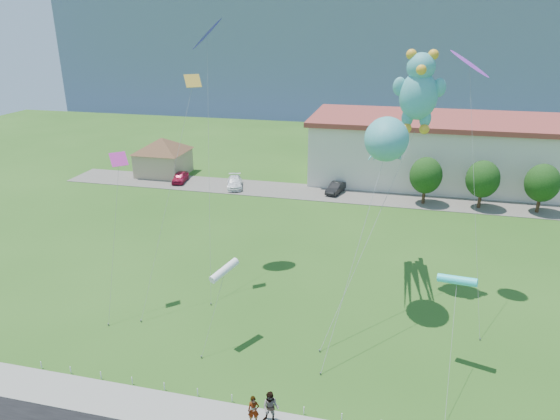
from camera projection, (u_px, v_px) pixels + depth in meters
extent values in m
plane|color=#265217|center=(256.00, 389.00, 28.22)|extent=(160.00, 160.00, 0.00)
cube|color=#59544C|center=(337.00, 194.00, 60.04)|extent=(70.00, 6.00, 0.06)
cube|color=slate|center=(380.00, 50.00, 132.96)|extent=(160.00, 50.00, 25.00)
cube|color=tan|center=(164.00, 163.00, 67.48)|extent=(6.00, 6.00, 3.20)
pyramid|color=brown|center=(162.00, 145.00, 66.60)|extent=(9.20, 9.20, 1.80)
cube|color=beige|center=(558.00, 158.00, 61.20)|extent=(60.00, 14.00, 7.60)
cylinder|color=white|center=(41.00, 365.00, 29.80)|extent=(0.05, 0.05, 0.50)
cylinder|color=white|center=(71.00, 370.00, 29.36)|extent=(0.05, 0.05, 0.50)
cylinder|color=white|center=(101.00, 375.00, 28.92)|extent=(0.05, 0.05, 0.50)
cylinder|color=white|center=(132.00, 381.00, 28.48)|extent=(0.05, 0.05, 0.50)
cylinder|color=white|center=(164.00, 386.00, 28.04)|extent=(0.05, 0.05, 0.50)
cylinder|color=white|center=(198.00, 392.00, 27.61)|extent=(0.05, 0.05, 0.50)
cylinder|color=white|center=(232.00, 398.00, 27.17)|extent=(0.05, 0.05, 0.50)
cylinder|color=white|center=(267.00, 404.00, 26.73)|extent=(0.05, 0.05, 0.50)
cylinder|color=white|center=(304.00, 411.00, 26.29)|extent=(0.05, 0.05, 0.50)
cylinder|color=white|center=(342.00, 417.00, 25.85)|extent=(0.05, 0.05, 0.50)
cylinder|color=#3F2B19|center=(424.00, 195.00, 56.56)|extent=(0.36, 0.36, 2.20)
ellipsoid|color=#14380F|center=(426.00, 175.00, 55.75)|extent=(3.60, 3.60, 4.14)
cylinder|color=#3F2B19|center=(480.00, 199.00, 55.25)|extent=(0.36, 0.36, 2.20)
ellipsoid|color=#14380F|center=(483.00, 179.00, 54.44)|extent=(3.60, 3.60, 4.14)
cylinder|color=#3F2B19|center=(538.00, 203.00, 53.93)|extent=(0.36, 0.36, 2.20)
ellipsoid|color=#14380F|center=(542.00, 183.00, 53.12)|extent=(3.60, 3.60, 4.14)
imported|color=gray|center=(254.00, 410.00, 25.42)|extent=(0.67, 0.53, 1.62)
imported|color=gray|center=(271.00, 408.00, 25.43)|extent=(0.92, 0.73, 1.84)
imported|color=#A51435|center=(180.00, 177.00, 64.36)|extent=(2.02, 3.95, 1.29)
imported|color=white|center=(235.00, 182.00, 62.22)|extent=(3.06, 4.80, 1.29)
imported|color=black|center=(336.00, 188.00, 60.23)|extent=(2.22, 4.04, 1.26)
ellipsoid|color=teal|center=(386.00, 139.00, 32.42)|extent=(2.88, 3.74, 2.88)
sphere|color=white|center=(378.00, 138.00, 31.40)|extent=(0.45, 0.45, 0.45)
sphere|color=white|center=(395.00, 138.00, 31.17)|extent=(0.45, 0.45, 0.45)
cylinder|color=slate|center=(320.00, 374.00, 29.32)|extent=(0.10, 0.10, 0.16)
cylinder|color=gray|center=(354.00, 259.00, 30.54)|extent=(2.60, 7.81, 11.38)
ellipsoid|color=teal|center=(418.00, 96.00, 34.78)|extent=(2.67, 2.27, 3.33)
sphere|color=teal|center=(421.00, 67.00, 34.09)|extent=(1.95, 1.95, 1.95)
sphere|color=yellow|center=(411.00, 54.00, 33.96)|extent=(0.72, 0.72, 0.72)
sphere|color=yellow|center=(433.00, 55.00, 33.65)|extent=(0.72, 0.72, 0.72)
sphere|color=yellow|center=(421.00, 70.00, 33.38)|extent=(0.72, 0.72, 0.72)
ellipsoid|color=teal|center=(400.00, 86.00, 34.86)|extent=(0.92, 0.66, 1.29)
ellipsoid|color=teal|center=(439.00, 87.00, 34.27)|extent=(0.92, 0.66, 1.29)
ellipsoid|color=teal|center=(407.00, 118.00, 35.46)|extent=(0.82, 0.72, 1.33)
ellipsoid|color=teal|center=(425.00, 118.00, 35.19)|extent=(0.82, 0.72, 1.33)
sphere|color=yellow|center=(406.00, 128.00, 35.52)|extent=(0.72, 0.72, 0.72)
sphere|color=yellow|center=(424.00, 129.00, 35.26)|extent=(0.72, 0.72, 0.72)
cylinder|color=slate|center=(319.00, 351.00, 31.35)|extent=(0.10, 0.10, 0.16)
cylinder|color=gray|center=(370.00, 233.00, 33.48)|extent=(4.86, 10.61, 12.02)
cone|color=#2B24CF|center=(207.00, 33.00, 37.67)|extent=(1.80, 1.33, 1.33)
cylinder|color=slate|center=(211.00, 304.00, 36.56)|extent=(0.10, 0.10, 0.16)
cylinder|color=gray|center=(209.00, 167.00, 37.13)|extent=(2.39, 7.88, 18.30)
cube|color=gold|center=(193.00, 81.00, 35.25)|extent=(1.29, 1.29, 0.86)
cylinder|color=slate|center=(141.00, 321.00, 34.48)|extent=(0.10, 0.10, 0.16)
cylinder|color=gray|center=(167.00, 200.00, 34.89)|extent=(1.82, 7.32, 15.21)
cube|color=#CD2D9E|center=(119.00, 159.00, 33.96)|extent=(1.29, 1.29, 0.86)
cylinder|color=slate|center=(108.00, 325.00, 34.06)|extent=(0.10, 0.10, 0.16)
cylinder|color=gray|center=(114.00, 243.00, 34.03)|extent=(0.23, 3.99, 10.35)
cone|color=purple|center=(470.00, 63.00, 33.63)|extent=(1.80, 1.33, 1.33)
cylinder|color=slate|center=(480.00, 339.00, 32.49)|extent=(0.10, 0.10, 0.16)
cylinder|color=gray|center=(475.00, 200.00, 33.08)|extent=(2.01, 7.31, 16.51)
cylinder|color=white|center=(224.00, 270.00, 30.96)|extent=(0.50, 2.25, 0.87)
cylinder|color=slate|center=(201.00, 357.00, 30.78)|extent=(0.10, 0.10, 0.16)
cylinder|color=gray|center=(213.00, 314.00, 30.89)|extent=(0.91, 2.35, 4.65)
cylinder|color=#36F3F3|center=(457.00, 280.00, 28.72)|extent=(0.50, 2.25, 0.87)
cylinder|color=gray|center=(451.00, 349.00, 27.19)|extent=(0.47, 5.66, 5.18)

